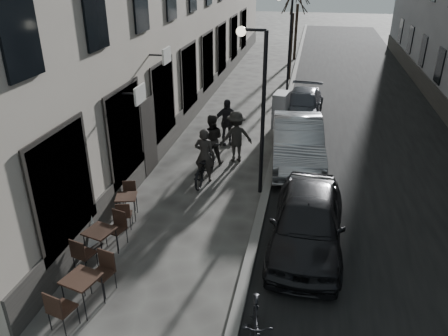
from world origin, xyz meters
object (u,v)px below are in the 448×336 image
(pedestrian_near, at_px, (211,139))
(pedestrian_mid, at_px, (236,137))
(bistro_set_a, at_px, (83,290))
(car_near, at_px, (307,221))
(bistro_set_b, at_px, (101,241))
(bistro_set_c, at_px, (127,204))
(car_far, at_px, (302,105))
(bicycle, at_px, (205,165))
(moped, at_px, (256,331))
(car_mid, at_px, (297,142))
(streetlamp_far, at_px, (287,34))
(utility_cabinet, at_px, (281,110))
(pedestrian_far, at_px, (227,122))
(streetlamp_near, at_px, (258,96))
(sign_board, at_px, (84,233))

(pedestrian_near, height_order, pedestrian_mid, pedestrian_mid)
(bistro_set_a, height_order, car_near, car_near)
(pedestrian_mid, bearing_deg, bistro_set_b, 44.62)
(bistro_set_c, height_order, car_far, car_far)
(bicycle, height_order, car_near, car_near)
(car_near, distance_m, moped, 3.76)
(car_near, height_order, car_mid, car_mid)
(bistro_set_c, bearing_deg, pedestrian_mid, 47.13)
(streetlamp_far, distance_m, car_mid, 9.84)
(utility_cabinet, bearing_deg, bicycle, -100.86)
(moped, bearing_deg, bicycle, 101.56)
(bicycle, bearing_deg, pedestrian_far, -88.75)
(pedestrian_far, bearing_deg, car_near, -87.68)
(streetlamp_far, distance_m, utility_cabinet, 6.26)
(car_near, bearing_deg, pedestrian_near, 129.44)
(pedestrian_near, bearing_deg, bistro_set_c, 60.58)
(car_near, bearing_deg, bicycle, 139.22)
(car_mid, bearing_deg, bistro_set_c, -138.73)
(bicycle, bearing_deg, streetlamp_near, 168.28)
(streetlamp_far, relative_size, pedestrian_mid, 2.68)
(streetlamp_far, relative_size, bistro_set_b, 3.12)
(bistro_set_c, relative_size, pedestrian_far, 0.78)
(bistro_set_c, bearing_deg, pedestrian_far, 58.90)
(pedestrian_near, relative_size, pedestrian_far, 0.99)
(car_mid, bearing_deg, pedestrian_mid, -177.66)
(bistro_set_a, relative_size, bicycle, 0.79)
(bistro_set_b, distance_m, car_far, 12.62)
(streetlamp_near, distance_m, car_far, 8.15)
(bistro_set_a, height_order, pedestrian_near, pedestrian_near)
(streetlamp_near, height_order, bistro_set_b, streetlamp_near)
(sign_board, height_order, car_far, car_far)
(utility_cabinet, distance_m, car_far, 1.70)
(bistro_set_a, bearing_deg, pedestrian_near, 97.24)
(bistro_set_a, distance_m, pedestrian_near, 7.84)
(car_near, bearing_deg, bistro_set_a, -143.07)
(streetlamp_near, xyz_separation_m, sign_board, (-3.85, -3.91, -2.68))
(utility_cabinet, bearing_deg, car_mid, -67.84)
(streetlamp_far, height_order, bistro_set_b, streetlamp_far)
(streetlamp_far, relative_size, car_mid, 1.03)
(car_mid, bearing_deg, utility_cabinet, 98.30)
(bicycle, bearing_deg, bistro_set_b, 74.78)
(bistro_set_a, xyz_separation_m, utility_cabinet, (3.10, 12.11, 0.27))
(bistro_set_a, relative_size, pedestrian_near, 0.92)
(bistro_set_b, height_order, pedestrian_far, pedestrian_far)
(utility_cabinet, xyz_separation_m, car_far, (0.90, 1.43, -0.14))
(utility_cabinet, relative_size, pedestrian_near, 0.84)
(pedestrian_near, bearing_deg, car_near, 118.44)
(streetlamp_far, distance_m, pedestrian_mid, 10.07)
(bistro_set_c, distance_m, car_far, 10.93)
(pedestrian_far, bearing_deg, pedestrian_near, -121.00)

